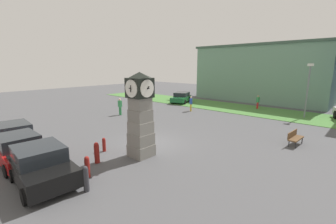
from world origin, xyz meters
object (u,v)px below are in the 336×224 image
Objects in this scene: car_by_building at (41,165)px; street_lamp_far_side at (308,86)px; car_navy_sedan at (15,134)px; pedestrian_by_cars at (120,106)px; pedestrian_crossing_lot at (191,103)px; bollard_mid_row at (97,152)px; pedestrian_near_bench at (258,101)px; bollard_end_row at (86,179)px; clock_tower at (140,115)px; bollard_near_tower at (104,144)px; car_near_tower at (20,149)px; bollard_far_row at (87,167)px; car_end_of_row at (181,97)px; bench at (295,137)px.

car_by_building is 22.96m from street_lamp_far_side.
pedestrian_by_cars is (-2.51, 10.06, 0.26)m from car_navy_sedan.
pedestrian_by_cars is (-4.33, -6.55, 0.04)m from pedestrian_crossing_lot.
bollard_mid_row is 21.00m from pedestrian_near_bench.
pedestrian_crossing_lot reaches higher than car_navy_sedan.
pedestrian_near_bench is (-1.53, 22.77, 0.37)m from bollard_end_row.
street_lamp_far_side is (4.84, 17.17, 0.72)m from clock_tower.
car_near_tower reaches higher than bollard_near_tower.
bollard_end_row is 5.20m from car_near_tower.
bollard_far_row is (2.26, -2.31, 0.09)m from bollard_near_tower.
car_end_of_row is 10.59m from pedestrian_by_cars.
clock_tower is 1.21× the size of car_near_tower.
pedestrian_by_cars reaches higher than pedestrian_crossing_lot.
car_near_tower is at bearing -11.05° from car_navy_sedan.
bollard_end_row is at bearing -86.16° from pedestrian_near_bench.
clock_tower is at bearing 79.76° from car_by_building.
car_navy_sedan is 2.56× the size of pedestrian_by_cars.
clock_tower is 3.04m from bollard_mid_row.
street_lamp_far_side is at bearing 37.81° from pedestrian_by_cars.
bollard_mid_row is 20.68m from car_end_of_row.
bollard_near_tower is 4.43m from bollard_end_row.
bollard_near_tower is at bearing 108.20° from car_by_building.
bollard_mid_row is at bearing 42.67° from car_near_tower.
bench is at bearing 54.83° from bollard_mid_row.
pedestrian_near_bench is at bearing 13.98° from car_end_of_row.
clock_tower is 2.82× the size of pedestrian_crossing_lot.
pedestrian_near_bench reaches higher than car_near_tower.
bollard_end_row is 17.63m from pedestrian_crossing_lot.
car_navy_sedan is (-6.31, -2.07, 0.16)m from bollard_mid_row.
car_near_tower is at bearing 179.93° from car_by_building.
car_navy_sedan is 2.65× the size of pedestrian_crossing_lot.
car_end_of_row reaches higher than bollard_near_tower.
pedestrian_crossing_lot is at bearing 109.64° from bollard_far_row.
car_near_tower is at bearing -169.52° from bollard_end_row.
car_near_tower is 2.25× the size of pedestrian_by_cars.
pedestrian_by_cars is (-9.44, -13.00, 0.07)m from pedestrian_near_bench.
pedestrian_crossing_lot is at bearing -154.94° from street_lamp_far_side.
clock_tower is at bearing -58.27° from car_end_of_row.
bollard_far_row is at bearing -42.65° from pedestrian_by_cars.
pedestrian_crossing_lot is at bearing 104.97° from car_by_building.
pedestrian_by_cars is (-7.67, 6.83, 0.57)m from bollard_near_tower.
bollard_near_tower is 0.19× the size of car_navy_sedan.
street_lamp_far_side is at bearing 68.26° from car_near_tower.
bollard_mid_row is 20.41m from street_lamp_far_side.
car_near_tower is 2.33× the size of pedestrian_crossing_lot.
car_near_tower is at bearing -137.33° from bollard_mid_row.
bollard_mid_row is at bearing 18.17° from car_navy_sedan.
pedestrian_by_cars reaches higher than car_near_tower.
bollard_near_tower is (-2.17, -1.05, -1.96)m from clock_tower.
car_by_building reaches higher than bench.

